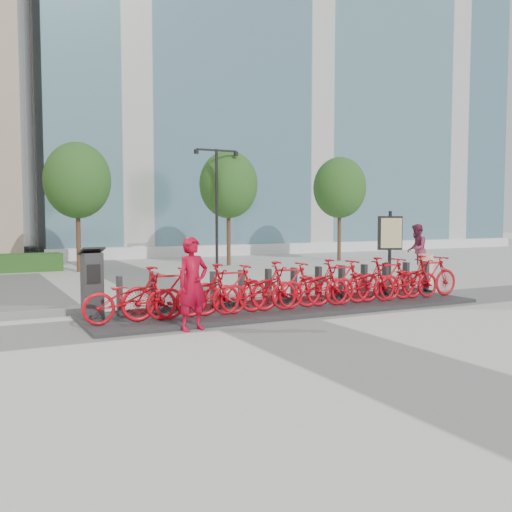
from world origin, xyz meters
name	(u,v)px	position (x,y,z in m)	size (l,w,h in m)	color
ground	(247,316)	(0.00, 0.00, 0.00)	(120.00, 120.00, 0.00)	#A8A9A1
glass_building	(262,81)	(14.00, 26.00, 12.00)	(32.00, 16.00, 24.00)	#3C637A
tree_1	(77,181)	(-1.50, 12.00, 3.59)	(2.60, 2.60, 5.10)	brown
tree_2	(228,185)	(5.00, 12.00, 3.59)	(2.60, 2.60, 5.10)	brown
tree_3	(340,188)	(11.00, 12.00, 3.59)	(2.60, 2.60, 5.10)	brown
streetlamp	(217,194)	(4.00, 11.00, 3.13)	(2.00, 0.20, 5.00)	black
dock_pad	(290,308)	(1.30, 0.30, 0.04)	(9.60, 2.40, 0.08)	#2A2A2C
dock_rail_posts	(295,285)	(1.72, 0.77, 0.51)	(8.74, 0.50, 0.85)	#2F2F31
bike_0	(130,298)	(-2.60, -0.05, 0.58)	(0.66, 1.90, 1.00)	#B60712
bike_1	(165,293)	(-1.88, -0.05, 0.63)	(0.52, 1.84, 1.11)	#B60712
bike_2	(198,293)	(-1.16, -0.05, 0.58)	(0.66, 1.90, 1.00)	#B60712
bike_3	(229,289)	(-0.44, -0.05, 0.63)	(0.52, 1.84, 1.11)	#B60712
bike_4	(259,289)	(0.28, -0.05, 0.58)	(0.66, 1.90, 1.00)	#B60712
bike_5	(287,285)	(1.00, -0.05, 0.63)	(0.52, 1.84, 1.11)	#B60712
bike_6	(314,286)	(1.72, -0.05, 0.58)	(0.66, 1.90, 1.00)	#B60712
bike_7	(339,282)	(2.44, -0.05, 0.63)	(0.52, 1.84, 1.11)	#B60712
bike_8	(363,282)	(3.16, -0.05, 0.58)	(0.66, 1.90, 1.00)	#B60712
bike_9	(386,279)	(3.88, -0.05, 0.63)	(0.52, 1.84, 1.11)	#B60712
bike_10	(408,279)	(4.60, -0.05, 0.58)	(0.66, 1.90, 1.00)	#B60712
bike_11	(430,276)	(5.32, -0.05, 0.63)	(0.52, 1.84, 1.11)	#B60712
kiosk	(92,285)	(-3.21, 0.62, 0.80)	(0.51, 0.44, 1.50)	#2F2F31
worker_red	(193,284)	(-1.62, -0.96, 0.90)	(0.66, 0.43, 1.80)	#9B041D
pedestrian	(416,249)	(9.74, 5.22, 0.95)	(0.92, 0.72, 1.90)	maroon
construction_barrel	(426,268)	(8.02, 2.91, 0.48)	(0.50, 0.50, 0.95)	#F85220
map_sign	(390,236)	(6.52, 2.95, 1.56)	(0.75, 0.42, 2.36)	black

